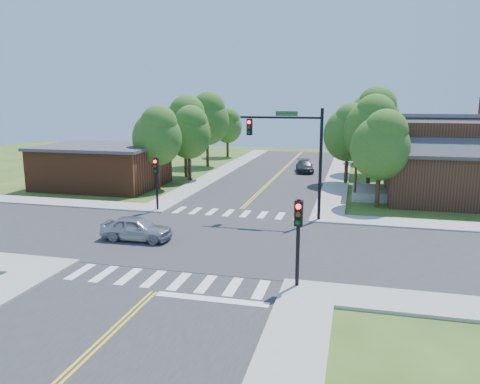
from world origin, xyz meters
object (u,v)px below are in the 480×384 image
(house_ne, at_px, (455,158))
(car_silver, at_px, (137,229))
(signal_mast_ne, at_px, (294,146))
(car_dgrey, at_px, (305,167))
(signal_pole_se, at_px, (298,227))
(signal_pole_nw, at_px, (156,174))

(house_ne, xyz_separation_m, car_silver, (-18.99, -15.35, -2.65))
(signal_mast_ne, distance_m, car_dgrey, 20.56)
(signal_mast_ne, relative_size, house_ne, 0.55)
(signal_mast_ne, bearing_deg, signal_pole_se, -81.44)
(signal_mast_ne, xyz_separation_m, signal_pole_se, (1.69, -11.21, -2.19))
(signal_pole_se, distance_m, signal_pole_nw, 15.84)
(car_silver, bearing_deg, signal_mast_ne, -49.74)
(signal_pole_nw, bearing_deg, signal_pole_se, -45.00)
(car_dgrey, bearing_deg, car_silver, -113.93)
(house_ne, distance_m, car_dgrey, 17.23)
(car_silver, distance_m, car_dgrey, 27.52)
(signal_pole_nw, xyz_separation_m, car_silver, (1.72, -6.69, -1.99))
(signal_pole_nw, height_order, house_ne, house_ne)
(house_ne, bearing_deg, car_dgrey, 137.82)
(signal_pole_nw, bearing_deg, car_dgrey, 68.04)
(car_silver, relative_size, car_dgrey, 0.88)
(house_ne, distance_m, car_silver, 24.56)
(house_ne, relative_size, car_silver, 3.30)
(signal_mast_ne, bearing_deg, car_dgrey, 94.04)
(signal_mast_ne, height_order, car_dgrey, signal_mast_ne)
(signal_pole_se, height_order, house_ne, house_ne)
(signal_pole_nw, relative_size, car_dgrey, 0.85)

